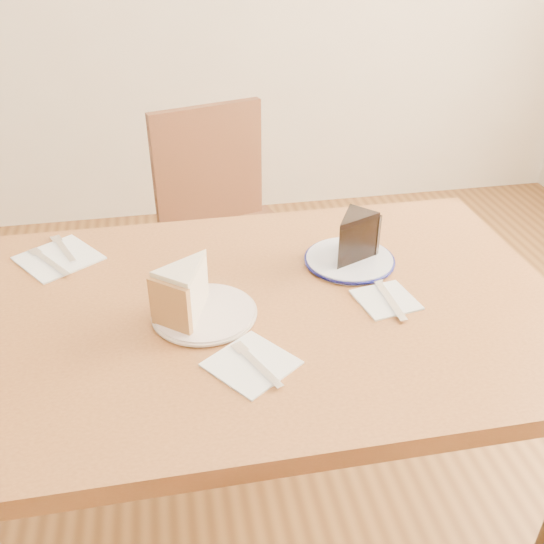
{
  "coord_description": "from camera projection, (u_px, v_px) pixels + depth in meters",
  "views": [
    {
      "loc": [
        -0.18,
        -0.99,
        1.45
      ],
      "look_at": [
        0.01,
        0.04,
        0.8
      ],
      "focal_mm": 40.0,
      "sensor_mm": 36.0,
      "label": 1
    }
  ],
  "objects": [
    {
      "name": "table",
      "position": [
        269.0,
        341.0,
        1.28
      ],
      "size": [
        1.2,
        0.8,
        0.75
      ],
      "color": "brown",
      "rests_on": "ground"
    },
    {
      "name": "knife_spare",
      "position": [
        50.0,
        262.0,
        1.35
      ],
      "size": [
        0.1,
        0.14,
        0.0
      ],
      "primitive_type": "cube",
      "rotation": [
        0.0,
        0.0,
        0.61
      ],
      "color": "silver",
      "rests_on": "napkin_spare"
    },
    {
      "name": "carrot_cake",
      "position": [
        190.0,
        290.0,
        1.16
      ],
      "size": [
        0.14,
        0.15,
        0.1
      ],
      "primitive_type": null,
      "rotation": [
        0.0,
        0.0,
        -0.69
      ],
      "color": "white",
      "rests_on": "plate_cream"
    },
    {
      "name": "ground",
      "position": [
        270.0,
        533.0,
        1.62
      ],
      "size": [
        4.0,
        4.0,
        0.0
      ],
      "primitive_type": "plane",
      "color": "#492B13",
      "rests_on": "ground"
    },
    {
      "name": "chair_far",
      "position": [
        228.0,
        236.0,
        1.99
      ],
      "size": [
        0.55,
        0.55,
        0.9
      ],
      "rotation": [
        0.0,
        0.0,
        3.43
      ],
      "color": "#3A1D11",
      "rests_on": "ground"
    },
    {
      "name": "plate_cream",
      "position": [
        205.0,
        313.0,
        1.19
      ],
      "size": [
        0.2,
        0.2,
        0.01
      ],
      "primitive_type": "cylinder",
      "color": "silver",
      "rests_on": "table"
    },
    {
      "name": "plate_navy",
      "position": [
        349.0,
        260.0,
        1.36
      ],
      "size": [
        0.19,
        0.19,
        0.01
      ],
      "primitive_type": "cylinder",
      "color": "white",
      "rests_on": "table"
    },
    {
      "name": "napkin_cream",
      "position": [
        251.0,
        364.0,
        1.06
      ],
      "size": [
        0.18,
        0.18,
        0.0
      ],
      "primitive_type": "cube",
      "rotation": [
        0.0,
        0.0,
        0.63
      ],
      "color": "white",
      "rests_on": "table"
    },
    {
      "name": "fork_spare",
      "position": [
        64.0,
        249.0,
        1.4
      ],
      "size": [
        0.07,
        0.13,
        0.0
      ],
      "primitive_type": "cube",
      "rotation": [
        0.0,
        0.0,
        0.4
      ],
      "color": "silver",
      "rests_on": "napkin_spare"
    },
    {
      "name": "napkin_spare",
      "position": [
        59.0,
        258.0,
        1.37
      ],
      "size": [
        0.22,
        0.22,
        0.0
      ],
      "primitive_type": "cube",
      "rotation": [
        0.0,
        0.0,
        0.6
      ],
      "color": "white",
      "rests_on": "table"
    },
    {
      "name": "chocolate_cake",
      "position": [
        351.0,
        241.0,
        1.32
      ],
      "size": [
        0.13,
        0.13,
        0.09
      ],
      "primitive_type": null,
      "rotation": [
        0.0,
        0.0,
        2.32
      ],
      "color": "black",
      "rests_on": "plate_navy"
    },
    {
      "name": "fork_cream",
      "position": [
        258.0,
        365.0,
        1.05
      ],
      "size": [
        0.07,
        0.13,
        0.0
      ],
      "primitive_type": "cube",
      "rotation": [
        0.0,
        0.0,
        0.42
      ],
      "color": "silver",
      "rests_on": "napkin_cream"
    },
    {
      "name": "knife_navy",
      "position": [
        388.0,
        297.0,
        1.23
      ],
      "size": [
        0.02,
        0.17,
        0.0
      ],
      "primitive_type": "cube",
      "rotation": [
        0.0,
        0.0,
        0.03
      ],
      "color": "silver",
      "rests_on": "napkin_navy"
    },
    {
      "name": "napkin_navy",
      "position": [
        386.0,
        300.0,
        1.23
      ],
      "size": [
        0.13,
        0.13,
        0.0
      ],
      "primitive_type": "cube",
      "rotation": [
        0.0,
        0.0,
        0.18
      ],
      "color": "white",
      "rests_on": "table"
    }
  ]
}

